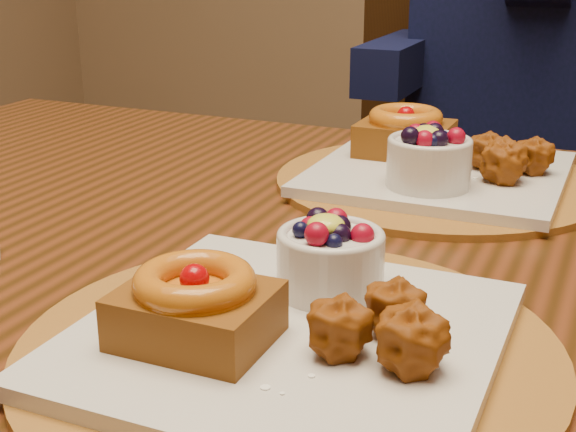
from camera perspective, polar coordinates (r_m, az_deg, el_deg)
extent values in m
cube|color=#321C09|center=(0.76, 6.68, -3.64)|extent=(1.60, 0.90, 0.04)
cylinder|color=#321C09|center=(1.55, -16.04, -7.38)|extent=(0.06, 0.06, 0.71)
cylinder|color=brown|center=(0.57, 0.07, -9.38)|extent=(0.38, 0.38, 0.01)
cube|color=silver|center=(0.56, 0.07, -8.48)|extent=(0.28, 0.28, 0.01)
cube|color=#491C06|center=(0.54, -6.56, -7.02)|extent=(0.10, 0.08, 0.04)
torus|color=#9F4409|center=(0.53, -6.66, -4.64)|extent=(0.08, 0.08, 0.02)
sphere|color=#980205|center=(0.53, -6.67, -4.45)|extent=(0.02, 0.02, 0.02)
sphere|color=#803509|center=(0.55, 7.56, -6.51)|extent=(0.04, 0.04, 0.04)
sphere|color=#803509|center=(0.52, 3.68, -8.01)|extent=(0.04, 0.04, 0.04)
sphere|color=#803509|center=(0.51, 8.73, -8.91)|extent=(0.04, 0.04, 0.04)
cylinder|color=silver|center=(0.60, 3.03, -3.41)|extent=(0.08, 0.08, 0.05)
torus|color=silver|center=(0.60, 3.07, -1.41)|extent=(0.08, 0.08, 0.01)
ellipsoid|color=gold|center=(0.59, 2.72, -0.63)|extent=(0.03, 0.03, 0.02)
cylinder|color=brown|center=(0.96, 10.65, 2.44)|extent=(0.38, 0.38, 0.01)
cube|color=silver|center=(0.95, 10.69, 3.01)|extent=(0.28, 0.28, 0.01)
cube|color=#491C06|center=(1.00, 8.30, 5.47)|extent=(0.11, 0.09, 0.04)
torus|color=#9F4409|center=(1.00, 8.38, 6.99)|extent=(0.09, 0.09, 0.02)
sphere|color=#980205|center=(1.00, 8.38, 7.10)|extent=(0.02, 0.02, 0.02)
sphere|color=#803509|center=(0.91, 15.03, 3.59)|extent=(0.04, 0.04, 0.04)
sphere|color=#803509|center=(0.96, 13.96, 4.48)|extent=(0.04, 0.04, 0.04)
sphere|color=#803509|center=(0.95, 17.04, 4.10)|extent=(0.04, 0.04, 0.04)
cylinder|color=silver|center=(0.87, 9.98, 3.68)|extent=(0.09, 0.09, 0.05)
torus|color=silver|center=(0.87, 10.08, 5.27)|extent=(0.09, 0.09, 0.01)
ellipsoid|color=gold|center=(0.87, 9.85, 5.82)|extent=(0.03, 0.03, 0.02)
cube|color=black|center=(1.66, 7.89, -1.47)|extent=(0.53, 0.53, 0.04)
cylinder|color=black|center=(1.71, -1.31, -9.23)|extent=(0.04, 0.04, 0.43)
cylinder|color=black|center=(1.53, 10.04, -13.26)|extent=(0.04, 0.04, 0.43)
cylinder|color=black|center=(1.99, 5.66, -5.09)|extent=(0.04, 0.04, 0.43)
cylinder|color=black|center=(1.84, 15.75, -7.93)|extent=(0.04, 0.04, 0.43)
cube|color=black|center=(1.77, 11.55, 7.35)|extent=(0.43, 0.14, 0.46)
cube|color=black|center=(1.56, 17.58, 11.24)|extent=(0.44, 0.23, 0.63)
cube|color=black|center=(1.49, 8.00, 10.78)|extent=(0.08, 0.31, 0.08)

